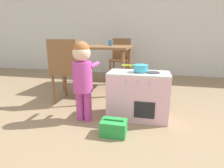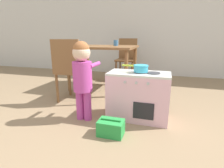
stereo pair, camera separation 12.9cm
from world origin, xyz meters
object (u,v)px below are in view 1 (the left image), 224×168
object	(u,v)px
toy_basket	(114,128)
dining_chair_near	(67,70)
child_figure	(83,72)
dining_table	(99,51)
toy_pot	(140,68)
cup_on_table	(111,43)
dining_chair_far	(120,58)
play_kitchen	(138,95)

from	to	relation	value
toy_basket	dining_chair_near	world-z (taller)	dining_chair_near
child_figure	dining_chair_near	size ratio (longest dim) A/B	0.99
dining_table	toy_pot	bearing A→B (deg)	-53.71
dining_chair_near	cup_on_table	world-z (taller)	dining_chair_near
toy_pot	dining_chair_near	distance (m)	1.04
toy_basket	dining_chair_far	bearing A→B (deg)	98.74
play_kitchen	dining_chair_near	world-z (taller)	dining_chair_near
dining_table	play_kitchen	bearing A→B (deg)	-54.17
toy_basket	dining_chair_near	size ratio (longest dim) A/B	0.27
dining_table	cup_on_table	distance (m)	0.26
child_figure	cup_on_table	distance (m)	1.40
play_kitchen	toy_pot	distance (m)	0.31
toy_basket	dining_chair_far	distance (m)	2.36
play_kitchen	cup_on_table	bearing A→B (deg)	116.77
play_kitchen	dining_chair_far	size ratio (longest dim) A/B	0.76
child_figure	dining_chair_far	size ratio (longest dim) A/B	0.99
toy_pot	dining_table	distance (m)	1.35
toy_basket	dining_chair_near	bearing A→B (deg)	138.80
toy_pot	dining_chair_far	size ratio (longest dim) A/B	0.33
child_figure	toy_basket	bearing A→B (deg)	-30.97
child_figure	dining_chair_near	distance (m)	0.63
play_kitchen	toy_basket	xyz separation A→B (m)	(-0.18, -0.44, -0.19)
cup_on_table	toy_pot	bearing A→B (deg)	-62.71
dining_table	dining_chair_near	size ratio (longest dim) A/B	1.27
dining_chair_far	cup_on_table	xyz separation A→B (m)	(-0.05, -0.69, 0.33)
play_kitchen	dining_table	xyz separation A→B (m)	(-0.79, 1.09, 0.39)
toy_pot	dining_table	bearing A→B (deg)	126.29
toy_pot	toy_basket	distance (m)	0.70
play_kitchen	toy_basket	bearing A→B (deg)	-112.92
child_figure	toy_basket	xyz separation A→B (m)	(0.38, -0.23, -0.47)
dining_chair_near	toy_basket	bearing A→B (deg)	-41.20
dining_chair_near	play_kitchen	bearing A→B (deg)	-14.98
play_kitchen	dining_chair_near	distance (m)	1.04
toy_basket	dining_table	world-z (taller)	dining_table
cup_on_table	play_kitchen	bearing A→B (deg)	-63.23
play_kitchen	dining_chair_near	xyz separation A→B (m)	(-0.98, 0.26, 0.20)
toy_pot	dining_chair_near	bearing A→B (deg)	165.24
play_kitchen	child_figure	xyz separation A→B (m)	(-0.57, -0.20, 0.28)
toy_basket	play_kitchen	bearing A→B (deg)	67.08
play_kitchen	toy_basket	size ratio (longest dim) A/B	2.78
toy_pot	cup_on_table	xyz separation A→B (m)	(-0.61, 1.17, 0.22)
toy_pot	play_kitchen	bearing A→B (deg)	-177.90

